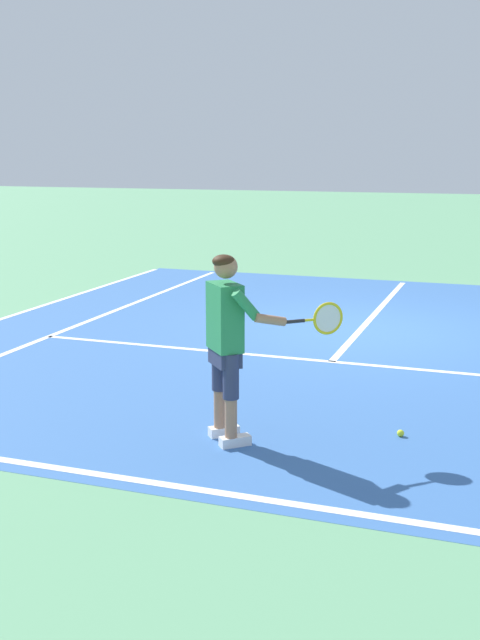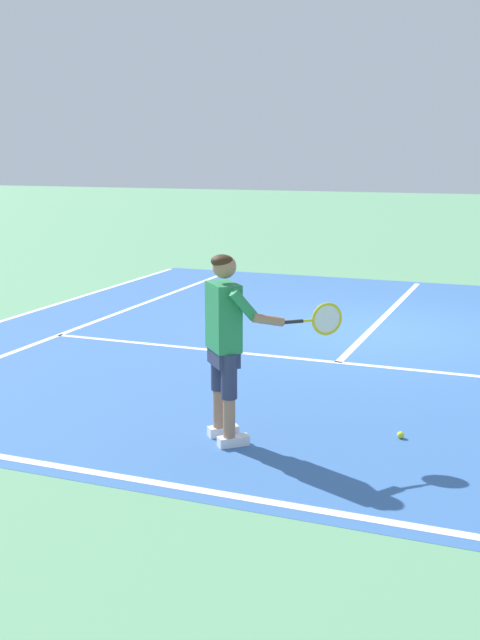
% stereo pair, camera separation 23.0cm
% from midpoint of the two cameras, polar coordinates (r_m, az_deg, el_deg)
% --- Properties ---
extents(ground_plane, '(80.00, 80.00, 0.00)m').
position_cam_midpoint_polar(ground_plane, '(11.63, 8.22, -0.75)').
color(ground_plane, '#609E70').
extents(court_inner_surface, '(10.98, 10.86, 0.00)m').
position_cam_midpoint_polar(court_inner_surface, '(10.95, 7.48, -1.53)').
color(court_inner_surface, '#3866A8').
rests_on(court_inner_surface, ground).
extents(line_baseline, '(10.98, 0.10, 0.01)m').
position_cam_midpoint_polar(line_baseline, '(6.19, -3.00, -12.44)').
color(line_baseline, white).
rests_on(line_baseline, ground).
extents(line_service, '(8.23, 0.10, 0.01)m').
position_cam_midpoint_polar(line_service, '(9.85, 6.05, -3.05)').
color(line_service, white).
rests_on(line_service, ground).
extents(line_centre_service, '(0.10, 6.40, 0.01)m').
position_cam_midpoint_polar(line_centre_service, '(12.90, 9.37, 0.51)').
color(line_centre_service, white).
rests_on(line_centre_service, ground).
extents(line_singles_left, '(0.10, 10.46, 0.01)m').
position_cam_midpoint_polar(line_singles_left, '(12.44, -11.38, -0.01)').
color(line_singles_left, white).
rests_on(line_singles_left, ground).
extents(line_doubles_left, '(0.10, 10.46, 0.01)m').
position_cam_midpoint_polar(line_doubles_left, '(13.19, -16.53, 0.41)').
color(line_doubles_left, white).
rests_on(line_doubles_left, ground).
extents(tennis_player, '(1.18, 0.70, 1.71)m').
position_cam_midpoint_polar(tennis_player, '(6.90, -1.82, -1.15)').
color(tennis_player, white).
rests_on(tennis_player, ground).
extents(tennis_ball_near_feet, '(0.07, 0.07, 0.07)m').
position_cam_midpoint_polar(tennis_ball_near_feet, '(7.41, 10.78, -8.14)').
color(tennis_ball_near_feet, '#CCE02D').
rests_on(tennis_ball_near_feet, ground).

